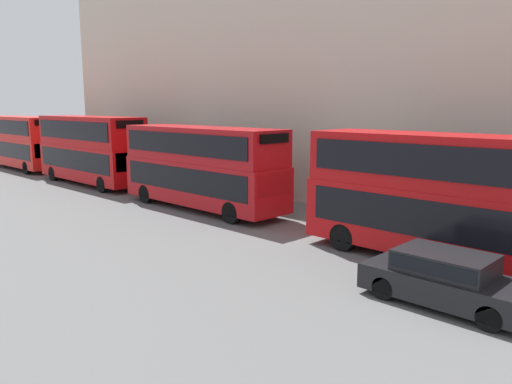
# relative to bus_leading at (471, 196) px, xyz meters

# --- Properties ---
(bus_leading) EXTENTS (2.59, 11.23, 4.31)m
(bus_leading) POSITION_rel_bus_leading_xyz_m (0.00, 0.00, 0.00)
(bus_leading) COLOR #B20C0F
(bus_leading) RESTS_ON ground
(bus_second_in_queue) EXTENTS (2.59, 10.01, 4.16)m
(bus_second_in_queue) POSITION_rel_bus_leading_xyz_m (-0.00, 13.40, -0.07)
(bus_second_in_queue) COLOR #A80F14
(bus_second_in_queue) RESTS_ON ground
(bus_third_in_queue) EXTENTS (2.59, 10.09, 4.51)m
(bus_third_in_queue) POSITION_rel_bus_leading_xyz_m (-0.00, 24.94, 0.10)
(bus_third_in_queue) COLOR #B20C0F
(bus_third_in_queue) RESTS_ON ground
(bus_trailing) EXTENTS (2.59, 10.04, 4.32)m
(bus_trailing) POSITION_rel_bus_leading_xyz_m (-0.00, 36.53, 0.01)
(bus_trailing) COLOR red
(bus_trailing) RESTS_ON ground
(car_hatchback) EXTENTS (1.85, 4.37, 1.43)m
(car_hatchback) POSITION_rel_bus_leading_xyz_m (-3.40, -0.82, -1.62)
(car_hatchback) COLOR black
(car_hatchback) RESTS_ON ground
(pedestrian) EXTENTS (0.36, 0.36, 1.67)m
(pedestrian) POSITION_rel_bus_leading_xyz_m (2.74, 32.38, -1.61)
(pedestrian) COLOR brown
(pedestrian) RESTS_ON ground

